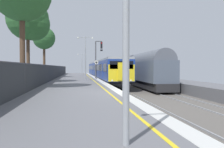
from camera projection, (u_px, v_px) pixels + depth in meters
name	position (u px, v px, depth m)	size (l,w,h in m)	color
ground	(153.00, 101.00, 15.79)	(17.40, 110.00, 1.21)	slate
commuter_train_at_platform	(102.00, 69.00, 43.99)	(2.83, 40.56, 3.81)	navy
freight_train_adjacent_track	(120.00, 68.00, 47.70)	(2.60, 51.01, 4.39)	#232326
signal_gantry	(97.00, 55.00, 35.32)	(1.10, 0.24, 5.45)	#47474C
speed_limit_sign	(96.00, 67.00, 32.83)	(0.59, 0.08, 2.57)	#59595B
platform_lamp_mid	(85.00, 54.00, 30.46)	(2.00, 0.20, 5.49)	#93999E
platform_lamp_far	(82.00, 62.00, 56.13)	(2.00, 0.20, 4.81)	#93999E
platform_back_fence	(25.00, 78.00, 14.61)	(0.07, 99.00, 1.85)	#282B2D
background_tree_centre	(44.00, 39.00, 37.57)	(3.45, 3.45, 7.85)	#473323
background_tree_right	(30.00, 21.00, 24.17)	(4.29, 4.18, 8.51)	#473323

